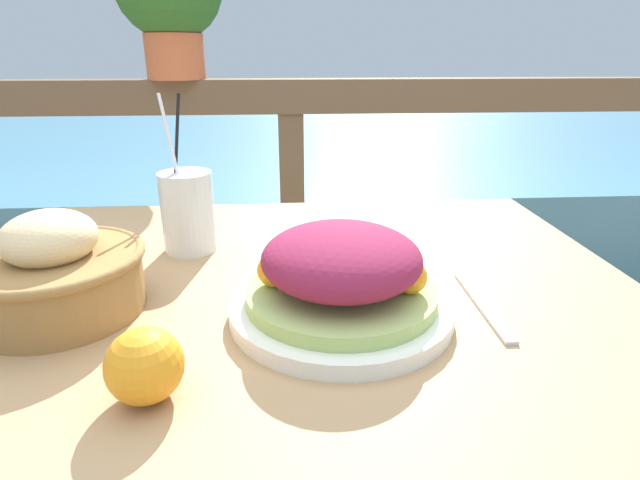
% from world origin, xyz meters
% --- Properties ---
extents(patio_table, '(0.94, 0.86, 0.76)m').
position_xyz_m(patio_table, '(0.00, 0.00, 0.65)').
color(patio_table, tan).
rests_on(patio_table, ground_plane).
extents(railing_fence, '(2.80, 0.08, 0.99)m').
position_xyz_m(railing_fence, '(0.00, 0.85, 0.75)').
color(railing_fence, brown).
rests_on(railing_fence, ground_plane).
extents(sea_backdrop, '(12.00, 4.00, 0.49)m').
position_xyz_m(sea_backdrop, '(0.00, 3.35, 0.24)').
color(sea_backdrop, teal).
rests_on(sea_backdrop, ground_plane).
extents(salad_plate, '(0.27, 0.27, 0.11)m').
position_xyz_m(salad_plate, '(0.05, -0.05, 0.81)').
color(salad_plate, white).
rests_on(salad_plate, patio_table).
extents(drink_glass, '(0.08, 0.08, 0.24)m').
position_xyz_m(drink_glass, '(-0.17, 0.18, 0.83)').
color(drink_glass, silver).
rests_on(drink_glass, patio_table).
extents(bread_basket, '(0.21, 0.21, 0.13)m').
position_xyz_m(bread_basket, '(-0.30, -0.01, 0.82)').
color(bread_basket, olive).
rests_on(bread_basket, patio_table).
extents(fork, '(0.02, 0.18, 0.00)m').
position_xyz_m(fork, '(0.23, -0.04, 0.77)').
color(fork, silver).
rests_on(fork, patio_table).
extents(orange_near_basket, '(0.07, 0.07, 0.07)m').
position_xyz_m(orange_near_basket, '(-0.15, -0.19, 0.80)').
color(orange_near_basket, orange).
rests_on(orange_near_basket, patio_table).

